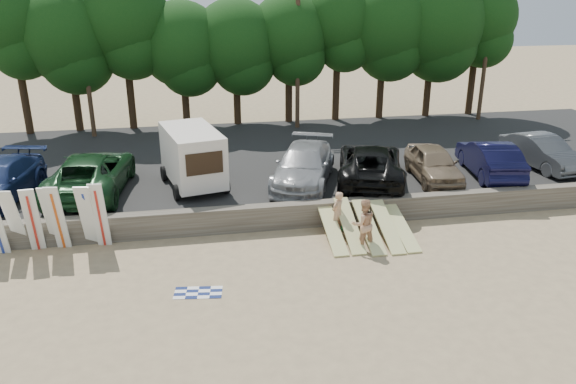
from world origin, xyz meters
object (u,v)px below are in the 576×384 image
car_3 (370,163)px  cooler (346,225)px  box_trailer (192,155)px  car_6 (542,152)px  car_1 (91,173)px  beachgoer_a (337,213)px  beachgoer_b (363,224)px  car_2 (304,165)px  car_4 (433,163)px  car_5 (490,158)px

car_3 → cooler: (-2.03, -3.42, -1.37)m
box_trailer → car_6: box_trailer is taller
box_trailer → car_1: size_ratio=0.70×
beachgoer_a → beachgoer_b: bearing=71.9°
car_2 → car_6: car_2 is taller
box_trailer → car_3: (7.82, -0.64, -0.61)m
car_1 → car_4: car_1 is taller
car_2 → car_6: 11.76m
cooler → car_1: bearing=137.8°
car_5 → beachgoer_b: car_5 is taller
box_trailer → beachgoer_b: size_ratio=2.30×
beachgoer_b → car_4: bearing=-140.3°
car_1 → car_3: (12.09, -0.69, -0.04)m
car_3 → car_6: car_3 is taller
box_trailer → car_2: box_trailer is taller
car_1 → car_5: 17.79m
car_5 → beachgoer_a: (-8.16, -3.51, -0.66)m
car_5 → car_1: bearing=6.1°
beachgoer_b → box_trailer: bearing=-49.4°
car_2 → box_trailer: bearing=-164.5°
car_4 → car_5: (2.80, 0.10, 0.06)m
car_6 → beachgoer_a: size_ratio=2.72×
car_3 → car_5: size_ratio=1.21×
cooler → box_trailer: bearing=125.0°
car_2 → car_6: bearing=21.6°
car_4 → car_2: bearing=-179.3°
car_3 → car_6: 8.77m
box_trailer → beachgoer_a: bearing=-52.2°
car_6 → beachgoer_b: bearing=-159.0°
beachgoer_a → box_trailer: bearing=-81.2°
car_1 → car_3: 12.11m
car_2 → beachgoer_a: car_2 is taller
car_1 → car_3: car_1 is taller
car_6 → cooler: 11.53m
car_4 → car_1: bearing=-178.0°
car_1 → beachgoer_a: bearing=160.7°
car_1 → beachgoer_b: bearing=155.8°
car_6 → beachgoer_a: (-11.24, -4.16, -0.61)m
car_5 → car_6: (3.09, 0.64, -0.05)m
box_trailer → car_4: bearing=-17.9°
car_1 → car_2: (9.10, -0.48, -0.04)m
box_trailer → cooler: bearing=-47.9°
cooler → car_3: bearing=39.3°
car_1 → cooler: car_1 is taller
box_trailer → cooler: box_trailer is taller
beachgoer_a → car_5: bearing=161.4°
car_2 → beachgoer_a: bearing=-62.1°
beachgoer_a → car_3: bearing=-165.5°
car_1 → car_6: bearing=-175.4°
car_6 → car_4: bearing=-179.3°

